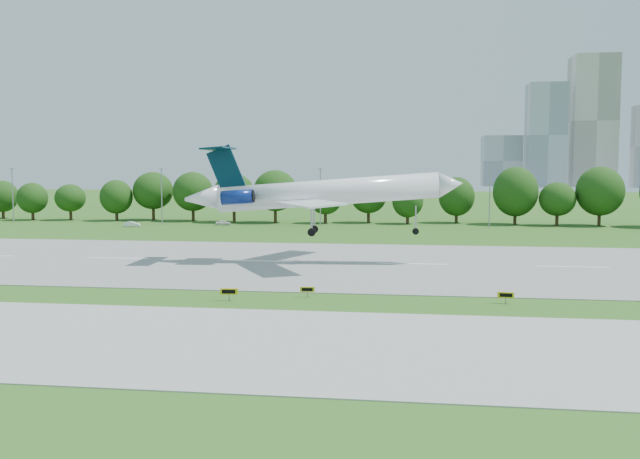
% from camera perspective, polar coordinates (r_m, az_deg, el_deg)
% --- Properties ---
extents(ground, '(600.00, 600.00, 0.00)m').
position_cam_1_polar(ground, '(68.17, 7.08, -5.66)').
color(ground, '#2E5716').
rests_on(ground, ground).
extents(runway, '(400.00, 45.00, 0.08)m').
position_cam_1_polar(runway, '(92.85, 7.35, -2.77)').
color(runway, gray).
rests_on(runway, ground).
extents(taxiway, '(400.00, 23.00, 0.08)m').
position_cam_1_polar(taxiway, '(50.59, 6.71, -9.40)').
color(taxiway, '#ADADA8').
rests_on(taxiway, ground).
extents(tree_line, '(288.40, 8.40, 10.40)m').
position_cam_1_polar(tree_line, '(159.11, 7.69, 2.71)').
color(tree_line, '#382314').
rests_on(tree_line, ground).
extents(light_poles, '(175.90, 0.25, 12.19)m').
position_cam_1_polar(light_poles, '(149.15, 6.71, 2.62)').
color(light_poles, gray).
rests_on(light_poles, ground).
extents(skyline, '(127.00, 52.00, 80.00)m').
position_cam_1_polar(skyline, '(468.54, 20.43, 6.94)').
color(skyline, '#B2B2B7').
rests_on(skyline, ground).
extents(airliner, '(36.64, 26.57, 11.81)m').
position_cam_1_polar(airliner, '(92.96, -0.51, 2.99)').
color(airliner, white).
rests_on(airliner, ground).
extents(taxi_sign_left, '(1.69, 0.41, 1.18)m').
position_cam_1_polar(taxi_sign_left, '(67.90, -7.29, -4.96)').
color(taxi_sign_left, gray).
rests_on(taxi_sign_left, ground).
extents(taxi_sign_centre, '(1.43, 0.30, 1.00)m').
position_cam_1_polar(taxi_sign_centre, '(69.26, -1.01, -4.83)').
color(taxi_sign_centre, gray).
rests_on(taxi_sign_centre, ground).
extents(taxi_sign_right, '(1.53, 0.35, 1.07)m').
position_cam_1_polar(taxi_sign_right, '(68.21, 14.63, -5.11)').
color(taxi_sign_right, gray).
rests_on(taxi_sign_right, ground).
extents(service_vehicle_a, '(3.57, 1.81, 1.12)m').
position_cam_1_polar(service_vehicle_a, '(154.35, -14.82, 0.42)').
color(service_vehicle_a, white).
rests_on(service_vehicle_a, ground).
extents(service_vehicle_b, '(3.40, 1.84, 1.10)m').
position_cam_1_polar(service_vehicle_b, '(154.83, -7.75, 0.55)').
color(service_vehicle_b, silver).
rests_on(service_vehicle_b, ground).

